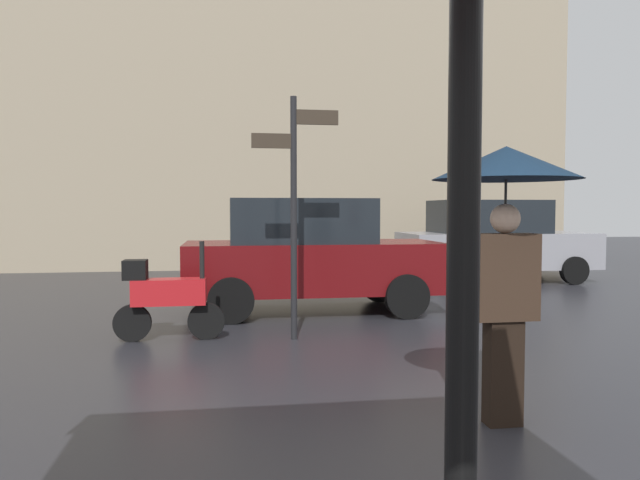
{
  "coord_description": "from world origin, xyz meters",
  "views": [
    {
      "loc": [
        -1.14,
        -2.53,
        1.63
      ],
      "look_at": [
        -0.01,
        4.72,
        1.25
      ],
      "focal_mm": 33.56,
      "sensor_mm": 36.0,
      "label": 1
    }
  ],
  "objects_px": {
    "parked_scooter": "(166,296)",
    "parked_car_left": "(309,254)",
    "street_signpost": "(294,193)",
    "pedestrian_with_umbrella": "(506,201)",
    "parked_car_right": "(493,240)"
  },
  "relations": [
    {
      "from": "parked_car_left",
      "to": "street_signpost",
      "type": "distance_m",
      "value": 2.22
    },
    {
      "from": "pedestrian_with_umbrella",
      "to": "parked_car_right",
      "type": "bearing_deg",
      "value": -46.13
    },
    {
      "from": "parked_scooter",
      "to": "parked_car_left",
      "type": "relative_size",
      "value": 0.34
    },
    {
      "from": "parked_scooter",
      "to": "parked_car_left",
      "type": "bearing_deg",
      "value": 50.9
    },
    {
      "from": "parked_scooter",
      "to": "parked_car_right",
      "type": "xyz_separation_m",
      "value": [
        6.78,
        5.28,
        0.38
      ]
    },
    {
      "from": "pedestrian_with_umbrella",
      "to": "parked_car_left",
      "type": "xyz_separation_m",
      "value": [
        -0.76,
        5.19,
        -0.77
      ]
    },
    {
      "from": "pedestrian_with_umbrella",
      "to": "street_signpost",
      "type": "bearing_deg",
      "value": -0.76
    },
    {
      "from": "pedestrian_with_umbrella",
      "to": "parked_car_right",
      "type": "xyz_separation_m",
      "value": [
        3.97,
        8.67,
        -0.76
      ]
    },
    {
      "from": "parked_car_right",
      "to": "street_signpost",
      "type": "relative_size",
      "value": 1.41
    },
    {
      "from": "parked_car_right",
      "to": "parked_scooter",
      "type": "bearing_deg",
      "value": 39.66
    },
    {
      "from": "pedestrian_with_umbrella",
      "to": "parked_scooter",
      "type": "xyz_separation_m",
      "value": [
        -2.81,
        3.38,
        -1.13
      ]
    },
    {
      "from": "pedestrian_with_umbrella",
      "to": "street_signpost",
      "type": "height_order",
      "value": "street_signpost"
    },
    {
      "from": "parked_car_left",
      "to": "street_signpost",
      "type": "bearing_deg",
      "value": -86.86
    },
    {
      "from": "parked_scooter",
      "to": "parked_car_left",
      "type": "distance_m",
      "value": 2.76
    },
    {
      "from": "parked_car_left",
      "to": "street_signpost",
      "type": "height_order",
      "value": "street_signpost"
    }
  ]
}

